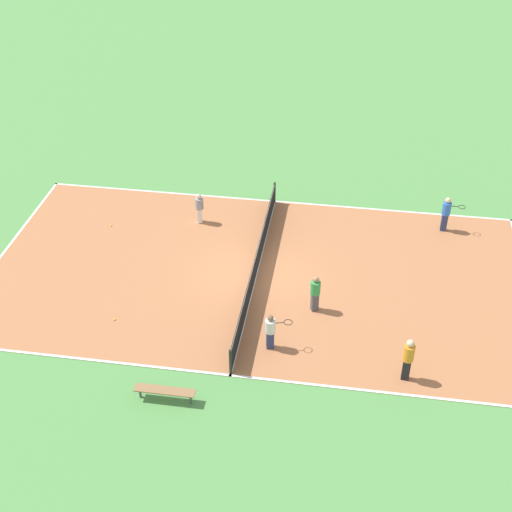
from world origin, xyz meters
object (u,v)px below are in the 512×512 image
at_px(bench, 165,391).
at_px(player_baseline_gray, 199,207).
at_px(player_far_white, 271,330).
at_px(tennis_ball_right_alley, 114,319).
at_px(tennis_net, 256,264).
at_px(player_near_blue, 446,212).
at_px(player_far_green, 315,291).
at_px(tennis_ball_far_baseline, 111,225).
at_px(player_center_orange, 408,357).

bearing_deg(bench, player_baseline_gray, 96.36).
distance_m(player_baseline_gray, player_far_white, 8.45).
height_order(player_baseline_gray, tennis_ball_right_alley, player_baseline_gray).
bearing_deg(bench, player_far_white, 44.51).
distance_m(bench, player_far_white, 4.15).
distance_m(tennis_net, player_baseline_gray, 4.50).
distance_m(player_baseline_gray, player_near_blue, 10.45).
height_order(player_far_green, player_far_white, player_far_green).
xyz_separation_m(tennis_net, player_far_white, (4.04, 1.12, 0.28)).
bearing_deg(player_far_green, tennis_ball_far_baseline, 128.96).
bearing_deg(player_far_green, player_baseline_gray, 110.24).
height_order(player_baseline_gray, tennis_ball_far_baseline, player_baseline_gray).
xyz_separation_m(player_far_green, player_near_blue, (-6.12, 4.99, 0.06)).
relative_size(player_center_orange, player_baseline_gray, 1.20).
height_order(player_far_white, tennis_ball_far_baseline, player_far_white).
height_order(bench, tennis_ball_far_baseline, bench).
bearing_deg(player_near_blue, player_center_orange, -99.28).
xyz_separation_m(player_baseline_gray, tennis_ball_far_baseline, (0.92, -3.72, -0.74)).
height_order(tennis_net, bench, tennis_net).
bearing_deg(player_near_blue, player_far_green, -127.60).
xyz_separation_m(tennis_net, tennis_ball_right_alley, (3.49, -4.63, -0.48)).
xyz_separation_m(player_far_white, tennis_ball_right_alley, (-0.55, -5.75, -0.76)).
bearing_deg(tennis_ball_far_baseline, player_center_orange, 59.48).
distance_m(player_baseline_gray, tennis_ball_far_baseline, 3.90).
bearing_deg(player_near_blue, player_far_white, -125.43).
height_order(player_center_orange, tennis_ball_far_baseline, player_center_orange).
bearing_deg(bench, tennis_ball_far_baseline, 117.45).
bearing_deg(player_center_orange, tennis_ball_far_baseline, -25.89).
relative_size(player_baseline_gray, tennis_ball_far_baseline, 20.46).
distance_m(bench, tennis_ball_far_baseline, 10.57).
bearing_deg(player_center_orange, tennis_ball_right_alley, -2.86).
bearing_deg(tennis_ball_right_alley, bench, 39.14).
relative_size(player_far_green, tennis_ball_far_baseline, 22.05).
height_order(player_center_orange, player_near_blue, player_center_orange).
distance_m(player_far_green, tennis_ball_far_baseline, 10.10).
xyz_separation_m(tennis_ball_far_baseline, tennis_ball_right_alley, (5.93, 2.07, 0.00)).
bearing_deg(player_center_orange, bench, 20.22).
relative_size(player_center_orange, tennis_ball_far_baseline, 24.48).
height_order(player_center_orange, player_baseline_gray, player_center_orange).
bearing_deg(tennis_net, tennis_ball_right_alley, -52.99).
xyz_separation_m(player_baseline_gray, player_near_blue, (-0.96, 10.40, 0.13)).
distance_m(player_far_green, player_near_blue, 7.89).
bearing_deg(player_near_blue, bench, -127.82).
xyz_separation_m(tennis_net, tennis_ball_far_baseline, (-2.44, -6.70, -0.48)).
bearing_deg(tennis_ball_right_alley, player_near_blue, 122.93).
height_order(bench, player_baseline_gray, player_baseline_gray).
bearing_deg(tennis_net, player_baseline_gray, -138.51).
bearing_deg(player_far_green, bench, -155.83).
bearing_deg(tennis_net, tennis_ball_far_baseline, -110.06).
bearing_deg(player_far_white, bench, -149.47).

